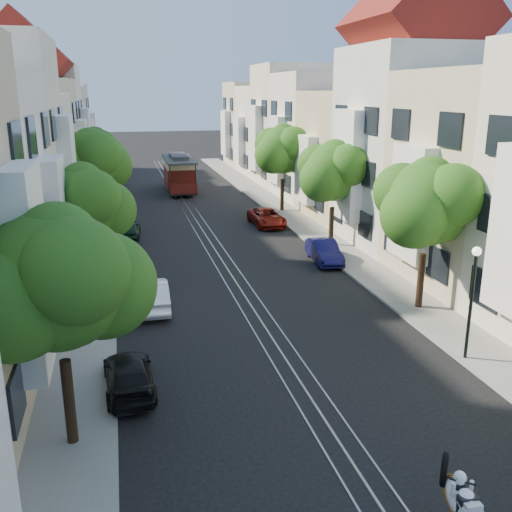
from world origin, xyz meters
TOP-DOWN VIEW (x-y plane):
  - ground at (0.00, 28.00)m, footprint 200.00×200.00m
  - sidewalk_east at (7.25, 28.00)m, footprint 2.50×80.00m
  - sidewalk_west at (-7.25, 28.00)m, footprint 2.50×80.00m
  - rail_left at (-0.55, 28.00)m, footprint 0.06×80.00m
  - rail_slot at (0.00, 28.00)m, footprint 0.06×80.00m
  - rail_right at (0.55, 28.00)m, footprint 0.06×80.00m
  - lane_line at (0.00, 28.00)m, footprint 0.08×80.00m
  - townhouses_east at (11.87, 27.91)m, footprint 7.75×72.00m
  - townhouses_west at (-11.87, 27.91)m, footprint 7.75×72.00m
  - tree_e_b at (7.26, 8.98)m, footprint 4.93×4.08m
  - tree_e_c at (7.26, 19.98)m, footprint 4.84×3.99m
  - tree_e_d at (7.26, 30.98)m, footprint 5.01×4.16m
  - tree_w_a at (-7.14, 1.98)m, footprint 4.93×4.08m
  - tree_w_b at (-7.14, 13.98)m, footprint 4.72×3.87m
  - tree_w_c at (-7.14, 24.98)m, footprint 5.13×4.28m
  - tree_w_d at (-7.14, 35.98)m, footprint 4.84×3.99m
  - lamp_east at (6.30, 4.00)m, footprint 0.32×0.32m
  - lamp_west at (-6.30, 22.00)m, footprint 0.32×0.32m
  - sportbike_rider at (1.22, -3.51)m, footprint 0.59×2.06m
  - cable_car at (0.21, 42.51)m, footprint 2.75×8.46m
  - parked_car_e_mid at (5.60, 16.86)m, footprint 1.65×3.96m
  - parked_car_e_far at (4.74, 26.46)m, footprint 2.15×4.46m
  - parked_car_w_near at (-5.60, 4.66)m, footprint 1.73×3.89m
  - parked_car_w_mid at (-4.40, 11.89)m, footprint 1.45×4.08m
  - parked_car_w_far at (-5.05, 25.21)m, footprint 1.72×3.69m

SIDE VIEW (x-z plane):
  - ground at x=0.00m, z-range 0.00..0.00m
  - lane_line at x=0.00m, z-range 0.00..0.01m
  - rail_left at x=-0.55m, z-range 0.00..0.02m
  - rail_slot at x=0.00m, z-range 0.00..0.02m
  - rail_right at x=0.55m, z-range 0.00..0.02m
  - sidewalk_east at x=7.25m, z-range 0.00..0.12m
  - sidewalk_west at x=-7.25m, z-range 0.00..0.12m
  - parked_car_w_near at x=-5.60m, z-range 0.00..1.11m
  - parked_car_e_far at x=4.74m, z-range 0.00..1.22m
  - parked_car_w_far at x=-5.05m, z-range 0.00..1.22m
  - parked_car_e_mid at x=5.60m, z-range 0.00..1.27m
  - parked_car_w_mid at x=-4.40m, z-range 0.00..1.34m
  - sportbike_rider at x=1.22m, z-range 0.08..1.71m
  - cable_car at x=0.21m, z-range 0.30..3.54m
  - lamp_east at x=6.30m, z-range 0.77..4.93m
  - lamp_west at x=-6.30m, z-range 0.77..4.93m
  - tree_w_b at x=-7.14m, z-range 1.26..7.53m
  - tree_e_c at x=7.26m, z-range 1.34..7.86m
  - tree_w_d at x=-7.14m, z-range 1.34..7.86m
  - tree_e_b at x=7.26m, z-range 1.39..8.07m
  - tree_w_a at x=-7.14m, z-range 1.39..8.07m
  - tree_e_d at x=7.26m, z-range 1.44..8.29m
  - tree_w_c at x=-7.14m, z-range 1.52..8.62m
  - townhouses_west at x=-11.87m, z-range -0.80..10.96m
  - townhouses_east at x=11.87m, z-range -0.82..11.18m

